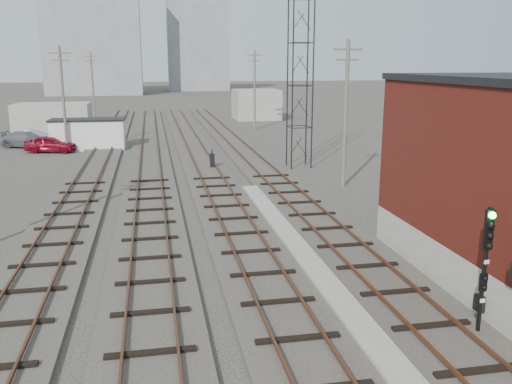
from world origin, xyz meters
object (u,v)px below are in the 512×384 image
object	(u,v)px
switch_stand	(212,161)
car_silver	(34,137)
car_grey	(27,140)
signal_mast	(485,264)
car_red	(51,144)
site_trailer	(88,134)

from	to	relation	value
switch_stand	car_silver	world-z (taller)	switch_stand
switch_stand	car_grey	size ratio (longest dim) A/B	0.28
signal_mast	car_silver	distance (m)	46.01
car_red	car_silver	bearing A→B (deg)	38.05
car_red	car_grey	distance (m)	4.32
signal_mast	car_grey	xyz separation A→B (m)	(-20.28, 39.98, -1.51)
signal_mast	switch_stand	size ratio (longest dim) A/B	2.73
switch_stand	site_trailer	bearing A→B (deg)	128.97
car_red	car_silver	size ratio (longest dim) A/B	0.98
switch_stand	car_red	distance (m)	16.59
switch_stand	car_grey	world-z (taller)	switch_stand
signal_mast	site_trailer	xyz separation A→B (m)	(-14.55, 37.73, -0.85)
site_trailer	car_red	distance (m)	3.34
site_trailer	car_grey	size ratio (longest dim) A/B	1.32
switch_stand	car_silver	size ratio (longest dim) A/B	0.32
signal_mast	car_red	size ratio (longest dim) A/B	0.88
switch_stand	car_silver	xyz separation A→B (m)	(-15.25, 15.27, 0.06)
site_trailer	car_silver	world-z (taller)	site_trailer
signal_mast	switch_stand	world-z (taller)	signal_mast
car_grey	site_trailer	bearing A→B (deg)	-91.88
signal_mast	car_grey	world-z (taller)	signal_mast
switch_stand	site_trailer	size ratio (longest dim) A/B	0.21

